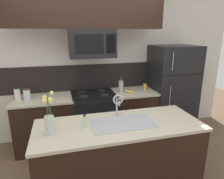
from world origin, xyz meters
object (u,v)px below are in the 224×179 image
(flower_vase, at_px, (49,122))
(stove_range, at_px, (94,118))
(banana_bunch, at_px, (129,91))
(refrigerator, at_px, (171,90))
(coffee_tin, at_px, (145,87))
(sink_faucet, at_px, (118,102))
(microwave, at_px, (92,43))
(storage_jar_tall, at_px, (17,94))
(french_press, at_px, (121,86))
(storage_jar_medium, at_px, (27,94))
(dish_soap_bottle, at_px, (85,121))

(flower_vase, bearing_deg, stove_range, 61.67)
(stove_range, height_order, banana_bunch, banana_bunch)
(stove_range, xyz_separation_m, refrigerator, (1.56, 0.02, 0.40))
(coffee_tin, bearing_deg, sink_faucet, -128.39)
(coffee_tin, bearing_deg, flower_vase, -141.97)
(refrigerator, distance_m, sink_faucet, 1.79)
(banana_bunch, xyz_separation_m, coffee_tin, (0.35, 0.11, 0.03))
(banana_bunch, xyz_separation_m, flower_vase, (-1.34, -1.22, 0.11))
(coffee_tin, bearing_deg, banana_bunch, -162.70)
(microwave, relative_size, storage_jar_tall, 3.52)
(french_press, height_order, sink_faucet, sink_faucet)
(flower_vase, bearing_deg, storage_jar_medium, 107.18)
(stove_range, height_order, microwave, microwave)
(storage_jar_medium, bearing_deg, french_press, 1.75)
(french_press, bearing_deg, stove_range, -173.57)
(storage_jar_medium, xyz_separation_m, flower_vase, (0.40, -1.29, 0.05))
(storage_jar_medium, bearing_deg, storage_jar_tall, -178.96)
(stove_range, distance_m, storage_jar_medium, 1.21)
(storage_jar_medium, relative_size, dish_soap_bottle, 1.09)
(stove_range, distance_m, french_press, 0.77)
(banana_bunch, height_order, french_press, french_press)
(refrigerator, distance_m, dish_soap_bottle, 2.25)
(french_press, height_order, coffee_tin, french_press)
(microwave, height_order, storage_jar_medium, microwave)
(refrigerator, relative_size, storage_jar_medium, 9.58)
(microwave, distance_m, banana_bunch, 1.08)
(flower_vase, bearing_deg, refrigerator, 29.98)
(banana_bunch, relative_size, coffee_tin, 1.74)
(storage_jar_tall, distance_m, flower_vase, 1.39)
(refrigerator, xyz_separation_m, banana_bunch, (-0.90, -0.08, 0.07))
(microwave, height_order, dish_soap_bottle, microwave)
(storage_jar_tall, bearing_deg, coffee_tin, 1.07)
(banana_bunch, bearing_deg, microwave, 176.60)
(sink_faucet, bearing_deg, banana_bunch, 62.45)
(microwave, height_order, coffee_tin, microwave)
(coffee_tin, relative_size, dish_soap_bottle, 0.67)
(refrigerator, bearing_deg, microwave, -178.50)
(microwave, height_order, refrigerator, microwave)
(stove_range, relative_size, french_press, 3.48)
(stove_range, relative_size, coffee_tin, 8.45)
(banana_bunch, distance_m, flower_vase, 1.82)
(banana_bunch, bearing_deg, french_press, 135.51)
(microwave, relative_size, storage_jar_medium, 4.13)
(refrigerator, relative_size, flower_vase, 3.69)
(french_press, distance_m, dish_soap_bottle, 1.53)
(coffee_tin, bearing_deg, storage_jar_tall, -178.93)
(microwave, distance_m, storage_jar_tall, 1.45)
(flower_vase, bearing_deg, coffee_tin, 38.03)
(banana_bunch, bearing_deg, stove_range, 174.78)
(banana_bunch, height_order, dish_soap_bottle, dish_soap_bottle)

